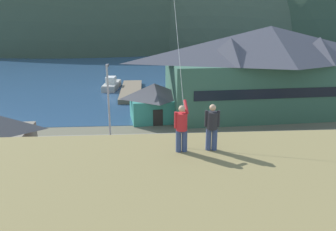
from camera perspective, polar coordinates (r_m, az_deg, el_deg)
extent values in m
plane|color=#66604C|center=(20.84, 2.78, -17.24)|extent=(600.00, 600.00, 0.00)
cube|color=gray|center=(25.11, 1.43, -10.81)|extent=(40.00, 20.00, 0.10)
cube|color=navy|center=(78.09, -2.38, 8.01)|extent=(360.00, 84.00, 0.03)
ellipsoid|color=#3D4C38|center=(128.77, -15.91, 10.76)|extent=(92.35, 50.58, 76.25)
ellipsoid|color=#42513D|center=(135.40, 9.85, 11.40)|extent=(95.89, 52.33, 59.68)
ellipsoid|color=#334733|center=(153.14, 24.88, 10.71)|extent=(85.60, 68.12, 80.66)
cube|color=#38604C|center=(42.60, 16.57, 4.61)|extent=(24.43, 10.83, 6.55)
cube|color=black|center=(38.48, 19.41, 3.63)|extent=(20.22, 1.52, 1.10)
pyramid|color=#4C4C56|center=(41.88, 17.18, 11.76)|extent=(25.92, 11.84, 4.12)
pyramid|color=#4C4C56|center=(38.46, 10.72, 10.93)|extent=(5.38, 5.38, 2.88)
pyramid|color=#4C4C56|center=(43.09, 24.60, 10.33)|extent=(5.38, 5.38, 2.88)
cube|color=#338475|center=(38.77, -2.35, 1.19)|extent=(5.97, 5.46, 2.66)
pyramid|color=#47474C|center=(38.26, -2.38, 4.33)|extent=(6.46, 6.00, 1.69)
cube|color=black|center=(36.57, -1.74, -0.40)|extent=(1.10, 0.20, 1.86)
cube|color=#70604C|center=(53.25, -6.37, 4.26)|extent=(3.20, 14.76, 0.70)
cube|color=#A8A399|center=(56.88, -9.69, 5.02)|extent=(2.79, 6.91, 0.90)
cube|color=#B7B2A8|center=(56.78, -9.72, 5.54)|extent=(2.71, 6.71, 0.16)
cube|color=silver|center=(56.18, -9.85, 6.07)|extent=(1.70, 2.16, 1.10)
cube|color=#236633|center=(29.88, 21.48, -5.79)|extent=(4.35, 2.18, 0.80)
cube|color=#1E562B|center=(29.54, 21.38, -4.47)|extent=(2.24, 1.79, 0.70)
cube|color=black|center=(29.55, 21.37, -4.53)|extent=(2.28, 1.82, 0.32)
cylinder|color=black|center=(30.03, 24.54, -6.87)|extent=(0.66, 0.28, 0.64)
cylinder|color=black|center=(31.43, 22.72, -5.62)|extent=(0.66, 0.28, 0.64)
cylinder|color=black|center=(28.64, 19.94, -7.46)|extent=(0.66, 0.28, 0.64)
cylinder|color=black|center=(30.11, 18.27, -6.10)|extent=(0.66, 0.28, 0.64)
cube|color=red|center=(20.87, -0.28, -14.52)|extent=(4.33, 2.14, 0.80)
cube|color=#B11A15|center=(20.49, 0.14, -12.72)|extent=(2.22, 1.77, 0.70)
cube|color=black|center=(20.50, 0.14, -12.81)|extent=(2.27, 1.80, 0.32)
cylinder|color=black|center=(21.92, -3.92, -14.12)|extent=(0.66, 0.27, 0.64)
cylinder|color=black|center=(20.37, -4.34, -16.75)|extent=(0.66, 0.27, 0.64)
cylinder|color=black|center=(21.88, 3.45, -14.17)|extent=(0.66, 0.27, 0.64)
cylinder|color=black|center=(20.33, 3.69, -16.81)|extent=(0.66, 0.27, 0.64)
cube|color=black|center=(26.69, -8.50, -7.44)|extent=(4.28, 1.99, 0.80)
cube|color=black|center=(26.38, -8.24, -5.95)|extent=(2.17, 1.70, 0.70)
cube|color=black|center=(26.39, -8.24, -6.02)|extent=(2.22, 1.73, 0.32)
cylinder|color=black|center=(27.88, -11.05, -7.39)|extent=(0.65, 0.25, 0.64)
cylinder|color=black|center=(26.24, -11.70, -9.01)|extent=(0.65, 0.25, 0.64)
cylinder|color=black|center=(27.55, -5.40, -7.44)|extent=(0.65, 0.25, 0.64)
cylinder|color=black|center=(25.89, -5.67, -9.09)|extent=(0.65, 0.25, 0.64)
cube|color=#236633|center=(20.98, -17.97, -15.22)|extent=(4.33, 2.13, 0.80)
cube|color=#1E562B|center=(20.64, -18.57, -13.44)|extent=(2.22, 1.76, 0.70)
cube|color=black|center=(20.65, -18.57, -13.52)|extent=(2.26, 1.80, 0.32)
cylinder|color=black|center=(20.23, -14.28, -17.53)|extent=(0.66, 0.27, 0.64)
cylinder|color=black|center=(21.78, -13.83, -14.84)|extent=(0.66, 0.27, 0.64)
cylinder|color=black|center=(20.72, -22.16, -17.43)|extent=(0.66, 0.27, 0.64)
cylinder|color=black|center=(22.23, -21.09, -14.83)|extent=(0.66, 0.27, 0.64)
cube|color=#B28923|center=(26.39, 3.33, -7.56)|extent=(4.30, 2.04, 0.80)
cube|color=olive|center=(26.10, 3.69, -6.05)|extent=(2.19, 1.72, 0.70)
cube|color=black|center=(26.12, 3.69, -6.12)|extent=(2.23, 1.75, 0.32)
cylinder|color=black|center=(27.33, 0.31, -7.57)|extent=(0.65, 0.26, 0.64)
cylinder|color=black|center=(25.67, 0.38, -9.24)|extent=(0.65, 0.26, 0.64)
cylinder|color=black|center=(27.51, 6.05, -7.50)|extent=(0.65, 0.26, 0.64)
cylinder|color=black|center=(25.86, 6.51, -9.15)|extent=(0.65, 0.26, 0.64)
cube|color=#236633|center=(23.93, 22.84, -11.60)|extent=(4.28, 1.99, 0.80)
cube|color=#1E562B|center=(23.67, 23.37, -9.95)|extent=(2.17, 1.70, 0.70)
cube|color=black|center=(23.69, 23.36, -10.02)|extent=(2.22, 1.73, 0.32)
cylinder|color=black|center=(24.22, 18.79, -11.87)|extent=(0.65, 0.25, 0.64)
cylinder|color=black|center=(22.80, 20.78, -13.96)|extent=(0.65, 0.25, 0.64)
cylinder|color=black|center=(25.46, 24.47, -11.08)|extent=(0.65, 0.25, 0.64)
cylinder|color=black|center=(24.12, 26.70, -12.97)|extent=(0.65, 0.25, 0.64)
cylinder|color=black|center=(23.89, -25.58, -13.09)|extent=(0.65, 0.25, 0.64)
cylinder|color=black|center=(22.41, -27.09, -15.35)|extent=(0.65, 0.25, 0.64)
cube|color=red|center=(26.61, -18.92, -8.28)|extent=(4.23, 1.86, 0.80)
cube|color=#B11A15|center=(26.27, -18.75, -6.80)|extent=(2.12, 1.63, 0.70)
cube|color=black|center=(26.28, -18.75, -6.87)|extent=(2.17, 1.66, 0.32)
cylinder|color=black|center=(27.96, -21.07, -8.17)|extent=(0.64, 0.23, 0.64)
cylinder|color=black|center=(26.39, -22.25, -9.81)|extent=(0.64, 0.23, 0.64)
cylinder|color=black|center=(27.24, -15.54, -8.30)|extent=(0.64, 0.23, 0.64)
cylinder|color=black|center=(25.63, -16.39, -10.01)|extent=(0.64, 0.23, 0.64)
cylinder|color=#ADADB2|center=(28.90, -10.16, 0.99)|extent=(0.16, 0.16, 7.73)
cube|color=#4C4C51|center=(28.48, -10.48, 8.49)|extent=(0.24, 0.70, 0.20)
cylinder|color=#384770|center=(12.00, 1.83, -4.43)|extent=(0.20, 0.20, 0.82)
cylinder|color=#384770|center=(12.03, 2.87, -4.37)|extent=(0.20, 0.20, 0.82)
cylinder|color=red|center=(11.77, 2.39, -1.08)|extent=(0.40, 0.40, 0.64)
sphere|color=tan|center=(11.64, 2.42, 1.17)|extent=(0.24, 0.24, 0.24)
cylinder|color=red|center=(11.84, 3.13, 1.53)|extent=(0.14, 0.56, 0.43)
cylinder|color=red|center=(11.72, 1.34, -0.80)|extent=(0.11, 0.11, 0.60)
cylinder|color=#384770|center=(12.24, 7.01, -4.12)|extent=(0.20, 0.20, 0.82)
cylinder|color=#384770|center=(12.26, 8.03, -4.12)|extent=(0.20, 0.20, 0.82)
cylinder|color=#232328|center=(12.01, 7.65, -0.86)|extent=(0.40, 0.40, 0.64)
sphere|color=tan|center=(11.88, 7.74, 1.35)|extent=(0.24, 0.24, 0.24)
cylinder|color=#232328|center=(11.97, 6.61, -0.53)|extent=(0.11, 0.11, 0.60)
cylinder|color=#232328|center=(12.02, 8.70, -0.54)|extent=(0.11, 0.11, 0.60)
cylinder|color=silver|center=(14.42, 1.23, 17.73)|extent=(0.46, 5.94, 10.01)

